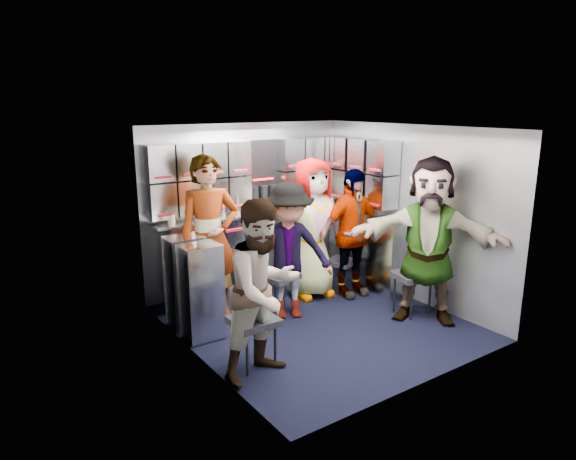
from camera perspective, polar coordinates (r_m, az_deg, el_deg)
floor at (r=5.72m, az=3.28°, el=-10.24°), size 3.00×3.00×0.00m
wall_back at (r=6.59m, az=-4.60°, el=2.63°), size 2.80×0.04×2.10m
wall_left at (r=4.68m, az=-10.25°, el=-2.35°), size 0.04×3.00×2.10m
wall_right at (r=6.31m, az=13.52°, el=1.77°), size 0.04×3.00×2.10m
ceiling at (r=5.22m, az=3.60°, el=11.26°), size 2.80×3.00×0.02m
cart_bank_back at (r=6.55m, az=-3.59°, el=-2.43°), size 2.68×0.38×0.99m
cart_bank_left at (r=5.42m, az=-10.44°, el=-6.24°), size 0.38×0.76×0.99m
counter at (r=6.42m, az=-3.66°, el=2.02°), size 2.68×0.42×0.03m
locker_bank_back at (r=6.39m, az=-4.00°, el=6.28°), size 2.68×0.28×0.82m
locker_bank_right at (r=6.62m, az=8.35°, el=6.43°), size 0.28×1.00×0.82m
right_cabinet at (r=6.75m, az=8.63°, el=-2.03°), size 0.28×1.20×1.00m
coffee_niche at (r=6.54m, az=-2.90°, el=6.29°), size 0.46×0.16×0.84m
red_latch_strip at (r=6.29m, az=-2.70°, el=0.51°), size 2.60×0.02×0.03m
jump_seat_near_left at (r=4.70m, az=-3.83°, el=-10.32°), size 0.40×0.38×0.47m
jump_seat_mid_left at (r=5.88m, az=-0.96°, el=-5.42°), size 0.44×0.43×0.44m
jump_seat_center at (r=6.52m, az=1.71°, el=-3.70°), size 0.43×0.41×0.41m
jump_seat_mid_right at (r=6.56m, az=5.89°, el=-3.71°), size 0.43×0.42×0.40m
jump_seat_near_right at (r=5.97m, az=13.73°, el=-5.17°), size 0.49×0.47×0.48m
attendant_standing at (r=5.62m, az=-8.70°, el=-0.98°), size 0.74×0.57×1.82m
attendant_arc_a at (r=4.41m, az=-2.70°, el=-6.67°), size 0.86×0.73×1.59m
attendant_arc_b at (r=5.62m, az=0.05°, el=-2.39°), size 1.13×0.94×1.52m
attendant_arc_c at (r=6.24m, az=2.72°, el=0.18°), size 0.89×0.64×1.71m
attendant_arc_d at (r=6.31m, az=7.04°, el=-0.37°), size 0.94×0.42×1.58m
attendant_arc_e at (r=5.72m, az=15.34°, el=-1.10°), size 1.48×1.63×1.81m
bottle_left at (r=6.21m, az=-5.70°, el=2.82°), size 0.06×0.06×0.23m
bottle_mid at (r=6.12m, az=-7.34°, el=2.54°), size 0.07×0.07×0.22m
bottle_right at (r=6.54m, az=-0.75°, el=3.48°), size 0.07×0.07×0.24m
cup_left at (r=5.87m, az=-12.84°, el=1.23°), size 0.08×0.08×0.11m
cup_right at (r=6.74m, az=1.72°, el=3.23°), size 0.08×0.08×0.11m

